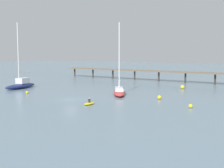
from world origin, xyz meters
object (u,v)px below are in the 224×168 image
at_px(dinghy_yellow, 89,103).
at_px(pier, 197,70).
at_px(sailboat_red, 119,91).
at_px(mooring_buoy_far, 182,87).
at_px(mooring_buoy_mid, 191,106).
at_px(mooring_buoy_outer, 159,97).
at_px(mooring_buoy_inner, 27,92).
at_px(sailboat_navy, 21,84).

bearing_deg(dinghy_yellow, pier, 82.78).
xyz_separation_m(sailboat_red, mooring_buoy_far, (7.65, 15.86, -0.35)).
bearing_deg(pier, mooring_buoy_mid, -76.10).
relative_size(mooring_buoy_mid, mooring_buoy_outer, 0.87).
height_order(mooring_buoy_mid, mooring_buoy_inner, mooring_buoy_mid).
bearing_deg(pier, mooring_buoy_far, -87.38).
bearing_deg(sailboat_red, dinghy_yellow, -82.88).
height_order(sailboat_red, mooring_buoy_far, sailboat_red).
bearing_deg(mooring_buoy_outer, mooring_buoy_mid, -38.14).
relative_size(sailboat_navy, mooring_buoy_outer, 21.77).
relative_size(sailboat_navy, dinghy_yellow, 6.35).
distance_m(sailboat_red, mooring_buoy_outer, 9.13).
xyz_separation_m(sailboat_navy, mooring_buoy_outer, (34.02, 0.67, -0.59)).
distance_m(sailboat_red, mooring_buoy_far, 17.61).
xyz_separation_m(pier, sailboat_navy, (-31.99, -32.52, -2.80)).
bearing_deg(mooring_buoy_inner, mooring_buoy_mid, 1.97).
height_order(sailboat_navy, mooring_buoy_outer, sailboat_navy).
distance_m(mooring_buoy_mid, mooring_buoy_far, 24.56).
xyz_separation_m(pier, mooring_buoy_outer, (2.03, -31.84, -3.39)).
xyz_separation_m(mooring_buoy_outer, mooring_buoy_inner, (-25.62, -6.84, -0.06)).
distance_m(sailboat_red, sailboat_navy, 25.10).
bearing_deg(dinghy_yellow, mooring_buoy_mid, 19.86).
bearing_deg(sailboat_navy, pier, 45.47).
bearing_deg(mooring_buoy_far, mooring_buoy_outer, -85.50).
distance_m(sailboat_red, mooring_buoy_mid, 17.78).
relative_size(mooring_buoy_mid, mooring_buoy_inner, 1.07).
bearing_deg(sailboat_navy, mooring_buoy_inner, -36.28).
bearing_deg(mooring_buoy_far, sailboat_navy, -151.18).
xyz_separation_m(dinghy_yellow, mooring_buoy_outer, (7.45, 11.02, 0.12)).
height_order(sailboat_red, mooring_buoy_inner, sailboat_red).
xyz_separation_m(mooring_buoy_far, mooring_buoy_inner, (-24.26, -24.13, -0.16)).
bearing_deg(mooring_buoy_inner, mooring_buoy_far, 44.85).
bearing_deg(dinghy_yellow, mooring_buoy_outer, 55.93).
relative_size(pier, mooring_buoy_far, 74.90).
height_order(pier, mooring_buoy_mid, pier).
distance_m(mooring_buoy_far, mooring_buoy_outer, 17.34).
bearing_deg(mooring_buoy_far, mooring_buoy_mid, -69.43).
height_order(dinghy_yellow, mooring_buoy_inner, dinghy_yellow).
relative_size(mooring_buoy_far, mooring_buoy_outer, 1.29).
xyz_separation_m(sailboat_red, mooring_buoy_outer, (9.01, -1.43, -0.45)).
height_order(mooring_buoy_mid, mooring_buoy_far, mooring_buoy_far).
relative_size(dinghy_yellow, mooring_buoy_far, 2.66).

